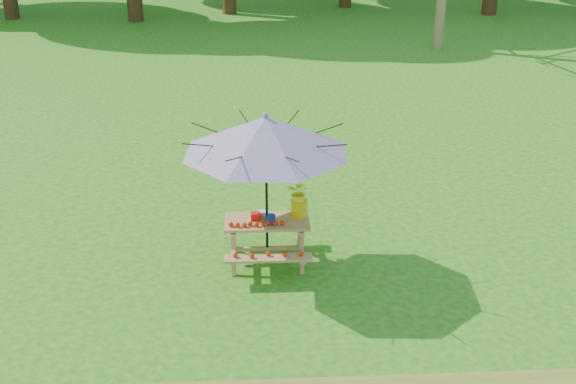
{
  "coord_description": "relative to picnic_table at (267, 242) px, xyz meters",
  "views": [
    {
      "loc": [
        0.34,
        -8.74,
        5.08
      ],
      "look_at": [
        0.84,
        0.5,
        1.1
      ],
      "focal_mm": 45.0,
      "sensor_mm": 36.0,
      "label": 1
    }
  ],
  "objects": [
    {
      "name": "flower_bucket",
      "position": [
        0.47,
        0.14,
        0.63
      ],
      "size": [
        0.4,
        0.38,
        0.54
      ],
      "color": "yellow",
      "rests_on": "picnic_table"
    },
    {
      "name": "produce_bins",
      "position": [
        -0.04,
        0.01,
        0.4
      ],
      "size": [
        0.35,
        0.4,
        0.13
      ],
      "color": "red",
      "rests_on": "picnic_table"
    },
    {
      "name": "ground",
      "position": [
        -0.54,
        -0.5,
        -0.33
      ],
      "size": [
        120.0,
        120.0,
        0.0
      ],
      "primitive_type": "plane",
      "color": "#1D6012",
      "rests_on": "ground"
    },
    {
      "name": "picnic_table",
      "position": [
        0.0,
        0.0,
        0.0
      ],
      "size": [
        1.2,
        1.32,
        0.67
      ],
      "color": "#9F8347",
      "rests_on": "ground"
    },
    {
      "name": "patio_umbrella",
      "position": [
        0.0,
        0.0,
        1.62
      ],
      "size": [
        2.96,
        2.96,
        2.27
      ],
      "color": "black",
      "rests_on": "ground"
    },
    {
      "name": "tomatoes_row",
      "position": [
        -0.15,
        -0.18,
        0.38
      ],
      "size": [
        0.77,
        0.13,
        0.07
      ],
      "primitive_type": null,
      "color": "red",
      "rests_on": "picnic_table"
    }
  ]
}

